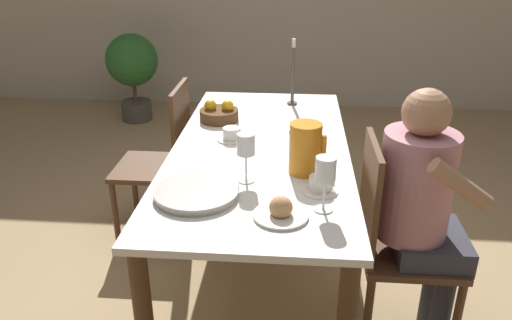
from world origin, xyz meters
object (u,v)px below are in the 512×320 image
(red_pitcher, at_px, (305,148))
(potted_plant, at_px, (132,66))
(chair_opposite, at_px, (163,159))
(teacup_near_person, at_px, (320,185))
(chair_person_side, at_px, (393,239))
(person_seated, at_px, (422,201))
(bread_plate, at_px, (281,211))
(teacup_across, at_px, (232,135))
(fruit_bowl, at_px, (219,113))
(serving_tray, at_px, (196,193))
(candlestick_tall, at_px, (293,79))
(wine_glass_water, at_px, (246,146))
(wine_glass_juice, at_px, (325,172))

(red_pitcher, relative_size, potted_plant, 0.26)
(chair_opposite, bearing_deg, teacup_near_person, -134.20)
(chair_person_side, distance_m, person_seated, 0.22)
(teacup_near_person, relative_size, bread_plate, 0.74)
(teacup_across, distance_m, potted_plant, 2.72)
(chair_person_side, distance_m, fruit_bowl, 1.17)
(chair_opposite, distance_m, red_pitcher, 1.14)
(serving_tray, bearing_deg, person_seated, 9.29)
(chair_opposite, height_order, candlestick_tall, candlestick_tall)
(chair_opposite, relative_size, serving_tray, 2.80)
(person_seated, height_order, teacup_across, person_seated)
(chair_person_side, bearing_deg, teacup_across, -119.75)
(red_pitcher, height_order, teacup_across, red_pitcher)
(chair_opposite, height_order, potted_plant, chair_opposite)
(red_pitcher, distance_m, potted_plant, 3.21)
(wine_glass_water, distance_m, bread_plate, 0.35)
(wine_glass_juice, bearing_deg, chair_opposite, 131.40)
(teacup_across, height_order, fruit_bowl, fruit_bowl)
(wine_glass_water, distance_m, serving_tray, 0.28)
(wine_glass_water, relative_size, potted_plant, 0.24)
(chair_opposite, height_order, fruit_bowl, chair_opposite)
(teacup_near_person, distance_m, candlestick_tall, 1.15)
(wine_glass_water, relative_size, fruit_bowl, 0.98)
(red_pitcher, height_order, candlestick_tall, candlestick_tall)
(chair_person_side, xyz_separation_m, fruit_bowl, (-0.87, 0.72, 0.31))
(person_seated, relative_size, fruit_bowl, 5.50)
(person_seated, relative_size, teacup_across, 7.80)
(red_pitcher, xyz_separation_m, potted_plant, (-1.65, 2.74, -0.33))
(teacup_across, bearing_deg, serving_tray, -96.05)
(bread_plate, xyz_separation_m, fruit_bowl, (-0.38, 1.02, 0.02))
(chair_person_side, xyz_separation_m, teacup_near_person, (-0.34, -0.09, 0.30))
(red_pitcher, height_order, wine_glass_juice, red_pitcher)
(serving_tray, height_order, potted_plant, potted_plant)
(wine_glass_juice, distance_m, serving_tray, 0.52)
(wine_glass_water, bearing_deg, bread_plate, -61.35)
(serving_tray, distance_m, fruit_bowl, 0.89)
(chair_opposite, height_order, teacup_near_person, chair_opposite)
(chair_opposite, relative_size, teacup_near_person, 6.24)
(serving_tray, bearing_deg, potted_plant, 112.21)
(potted_plant, bearing_deg, wine_glass_water, -63.70)
(teacup_near_person, xyz_separation_m, bread_plate, (-0.15, -0.22, -0.00))
(chair_person_side, height_order, wine_glass_water, wine_glass_water)
(person_seated, relative_size, bread_plate, 5.77)
(wine_glass_water, height_order, candlestick_tall, candlestick_tall)
(candlestick_tall, bearing_deg, chair_opposite, -159.59)
(wine_glass_juice, distance_m, teacup_near_person, 0.20)
(wine_glass_water, xyz_separation_m, potted_plant, (-1.40, 2.84, -0.38))
(candlestick_tall, bearing_deg, bread_plate, -90.90)
(bread_plate, height_order, candlestick_tall, candlestick_tall)
(chair_opposite, height_order, wine_glass_water, wine_glass_water)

